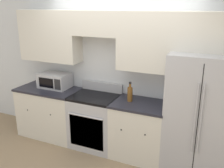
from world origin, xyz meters
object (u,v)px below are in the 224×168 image
(microwave, at_px, (55,80))
(bottle, at_px, (130,94))
(refrigerator, at_px, (200,114))
(oven_range, at_px, (95,121))

(microwave, height_order, bottle, bottle)
(microwave, distance_m, bottle, 1.49)
(bottle, bearing_deg, refrigerator, 1.92)
(oven_range, distance_m, microwave, 1.05)
(microwave, bearing_deg, oven_range, -6.86)
(refrigerator, xyz_separation_m, bottle, (-1.06, -0.04, 0.16))
(oven_range, xyz_separation_m, bottle, (0.62, 0.03, 0.58))
(oven_range, relative_size, refrigerator, 0.61)
(refrigerator, distance_m, microwave, 2.55)
(refrigerator, height_order, bottle, refrigerator)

